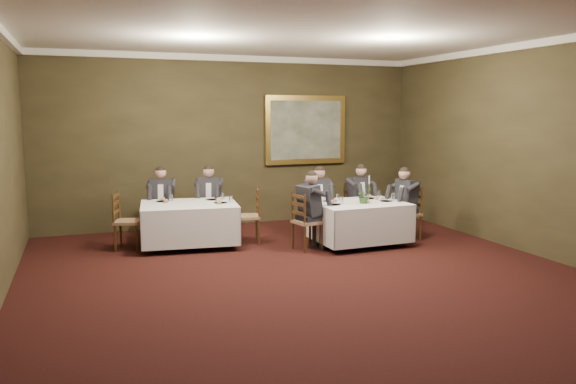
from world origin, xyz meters
TOP-DOWN VIEW (x-y plane):
  - ground at (0.00, 0.00)m, footprint 10.00×10.00m
  - ceiling at (0.00, 0.00)m, footprint 8.00×10.00m
  - back_wall at (0.00, 5.00)m, footprint 8.00×0.10m
  - crown_molding at (0.00, 0.00)m, footprint 8.00×10.00m
  - table_main at (1.60, 2.39)m, footprint 1.64×1.27m
  - table_second at (-1.27, 3.32)m, footprint 1.81×1.46m
  - chair_main_backleft at (1.15, 3.19)m, footprint 0.49×0.47m
  - diner_main_backleft at (1.14, 3.18)m, footprint 0.46×0.53m
  - chair_main_backright at (2.00, 3.22)m, footprint 0.51×0.49m
  - diner_main_backright at (2.00, 3.21)m, footprint 0.48×0.54m
  - chair_main_endleft at (0.59, 2.35)m, footprint 0.50×0.52m
  - diner_main_endleft at (0.60, 2.36)m, footprint 0.55×0.49m
  - chair_main_endright at (2.61, 2.42)m, footprint 0.48×0.50m
  - diner_main_endright at (2.60, 2.41)m, footprint 0.53×0.47m
  - chair_sec_backleft at (-1.61, 4.22)m, footprint 0.54×0.53m
  - diner_sec_backleft at (-1.61, 4.21)m, footprint 0.52×0.57m
  - chair_sec_backright at (-0.72, 4.11)m, footprint 0.56×0.55m
  - diner_sec_backright at (-0.72, 4.10)m, footprint 0.54×0.59m
  - chair_sec_endright at (-0.22, 3.19)m, footprint 0.50×0.52m
  - chair_sec_endleft at (-2.31, 3.44)m, footprint 0.53×0.55m
  - centerpiece at (1.63, 2.26)m, footprint 0.28×0.25m
  - candlestick at (1.75, 2.32)m, footprint 0.07×0.07m
  - place_setting_table_main at (1.21, 2.74)m, footprint 0.33×0.31m
  - place_setting_table_second at (-1.62, 3.74)m, footprint 0.33×0.31m
  - painting at (1.60, 4.94)m, footprint 1.84×0.09m

SIDE VIEW (x-z plane):
  - ground at x=0.00m, z-range 0.00..0.00m
  - chair_main_backleft at x=1.15m, z-range -0.22..0.78m
  - chair_main_backright at x=2.00m, z-range -0.22..0.78m
  - chair_main_endleft at x=0.59m, z-range -0.22..0.78m
  - chair_main_endright at x=2.61m, z-range -0.22..0.78m
  - chair_sec_backleft at x=-1.61m, z-range -0.22..0.78m
  - chair_sec_backright at x=-0.72m, z-range -0.22..0.78m
  - chair_sec_endright at x=-0.22m, z-range -0.22..0.78m
  - chair_sec_endleft at x=-2.31m, z-range -0.22..0.78m
  - table_main at x=1.60m, z-range 0.12..0.78m
  - table_second at x=-1.27m, z-range 0.12..0.78m
  - diner_main_backleft at x=1.14m, z-range -0.16..1.19m
  - diner_main_backright at x=2.00m, z-range -0.16..1.19m
  - diner_main_endleft at x=0.60m, z-range -0.16..1.19m
  - diner_main_endright at x=2.60m, z-range -0.16..1.19m
  - diner_sec_backleft at x=-1.61m, z-range -0.16..1.19m
  - diner_sec_backright at x=-0.72m, z-range -0.16..1.19m
  - place_setting_table_main at x=1.21m, z-range 0.73..0.87m
  - place_setting_table_second at x=-1.62m, z-range 0.73..0.87m
  - centerpiece at x=1.63m, z-range 0.76..1.05m
  - candlestick at x=1.75m, z-range 0.70..1.19m
  - back_wall at x=0.00m, z-range 0.00..3.50m
  - painting at x=1.60m, z-range 1.23..2.71m
  - crown_molding at x=0.00m, z-range 3.38..3.50m
  - ceiling at x=0.00m, z-range 3.45..3.55m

